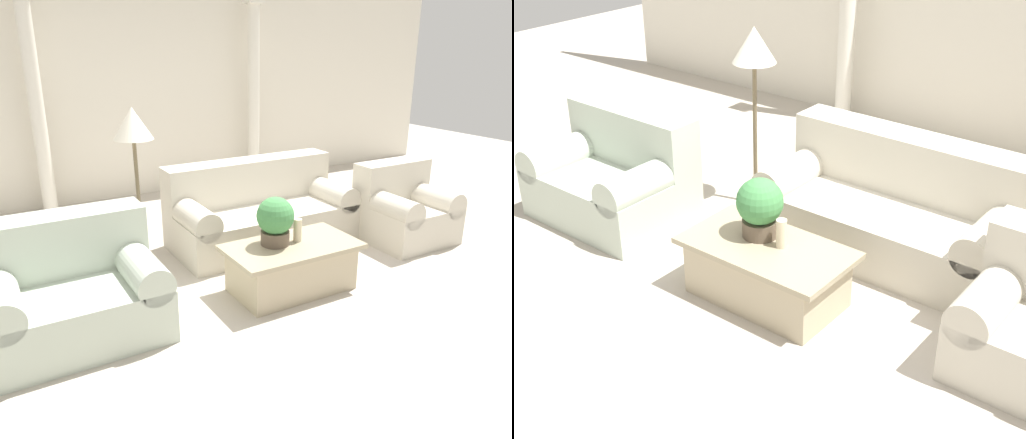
% 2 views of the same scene
% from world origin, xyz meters
% --- Properties ---
extents(ground_plane, '(16.00, 16.00, 0.00)m').
position_xyz_m(ground_plane, '(0.00, 0.00, 0.00)').
color(ground_plane, '#BCB2A3').
extents(sofa_long, '(1.93, 0.91, 0.87)m').
position_xyz_m(sofa_long, '(0.27, 0.69, 0.34)').
color(sofa_long, beige).
rests_on(sofa_long, ground_plane).
extents(loveseat, '(1.24, 0.91, 0.87)m').
position_xyz_m(loveseat, '(-1.84, -0.20, 0.35)').
color(loveseat, '#B7C2B0').
rests_on(loveseat, ground_plane).
extents(coffee_table, '(1.15, 0.64, 0.43)m').
position_xyz_m(coffee_table, '(-0.06, -0.43, 0.22)').
color(coffee_table, tan).
rests_on(coffee_table, ground_plane).
extents(potted_plant, '(0.32, 0.32, 0.42)m').
position_xyz_m(potted_plant, '(-0.18, -0.35, 0.65)').
color(potted_plant, brown).
rests_on(potted_plant, coffee_table).
extents(pillar_candle, '(0.07, 0.07, 0.20)m').
position_xyz_m(pillar_candle, '(0.02, -0.39, 0.53)').
color(pillar_candle, beige).
rests_on(pillar_candle, coffee_table).
extents(floor_lamp, '(0.35, 0.35, 1.53)m').
position_xyz_m(floor_lamp, '(-1.04, 0.66, 1.32)').
color(floor_lamp, brown).
rests_on(floor_lamp, ground_plane).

